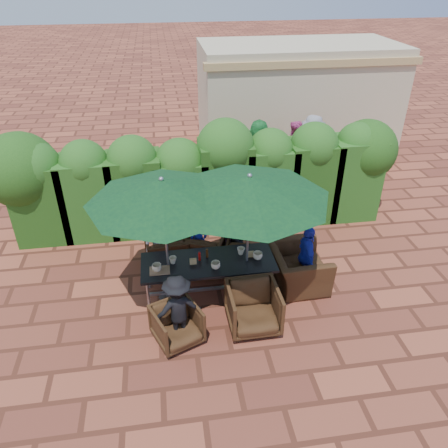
{
  "coord_description": "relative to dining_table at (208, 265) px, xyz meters",
  "views": [
    {
      "loc": [
        -0.85,
        -6.47,
        5.39
      ],
      "look_at": [
        0.18,
        0.4,
        1.13
      ],
      "focal_mm": 35.0,
      "sensor_mm": 36.0,
      "label": 1
    }
  ],
  "objects": [
    {
      "name": "ground",
      "position": [
        0.19,
        0.21,
        -0.68
      ],
      "size": [
        80.0,
        80.0,
        0.0
      ],
      "primitive_type": "plane",
      "color": "brown",
      "rests_on": "ground"
    },
    {
      "name": "cup_e",
      "position": [
        0.89,
        -0.05,
        0.14
      ],
      "size": [
        0.17,
        0.17,
        0.14
      ],
      "primitive_type": "imported",
      "color": "beige",
      "rests_on": "dining_table"
    },
    {
      "name": "cup_c",
      "position": [
        0.1,
        -0.22,
        0.14
      ],
      "size": [
        0.17,
        0.17,
        0.13
      ],
      "primitive_type": "imported",
      "color": "beige",
      "rests_on": "dining_table"
    },
    {
      "name": "serving_tray",
      "position": [
        -0.86,
        -0.15,
        0.08
      ],
      "size": [
        0.35,
        0.25,
        0.02
      ],
      "primitive_type": "cube",
      "color": "#926747",
      "rests_on": "dining_table"
    },
    {
      "name": "chair_near_left",
      "position": [
        -0.64,
        -1.06,
        -0.31
      ],
      "size": [
        0.9,
        0.88,
        0.72
      ],
      "primitive_type": "imported",
      "rotation": [
        0.0,
        0.0,
        0.4
      ],
      "color": "black",
      "rests_on": "ground"
    },
    {
      "name": "adult_end_right",
      "position": [
        1.85,
        0.04,
        -0.04
      ],
      "size": [
        0.4,
        0.75,
        1.26
      ],
      "primitive_type": "imported",
      "rotation": [
        0.0,
        0.0,
        1.53
      ],
      "color": "#1F2AAA",
      "rests_on": "ground"
    },
    {
      "name": "chair_end_right",
      "position": [
        1.71,
        0.07,
        -0.17
      ],
      "size": [
        0.78,
        1.17,
        1.01
      ],
      "primitive_type": "imported",
      "rotation": [
        0.0,
        0.0,
        1.6
      ],
      "color": "black",
      "rests_on": "ground"
    },
    {
      "name": "child_right",
      "position": [
        0.52,
        0.97,
        -0.3
      ],
      "size": [
        0.29,
        0.25,
        0.74
      ],
      "primitive_type": "imported",
      "rotation": [
        0.0,
        0.0,
        -0.14
      ],
      "color": "#814AA0",
      "rests_on": "ground"
    },
    {
      "name": "pedestrian_a",
      "position": [
        1.86,
        4.34,
        0.25
      ],
      "size": [
        1.81,
        0.9,
        1.85
      ],
      "primitive_type": "imported",
      "rotation": [
        0.0,
        0.0,
        2.97
      ],
      "color": "#25873B",
      "rests_on": "ground"
    },
    {
      "name": "pedestrian_c",
      "position": [
        3.41,
        4.62,
        0.23
      ],
      "size": [
        1.24,
        1.12,
        1.81
      ],
      "primitive_type": "imported",
      "rotation": [
        0.0,
        0.0,
        2.49
      ],
      "color": "gray",
      "rests_on": "ground"
    },
    {
      "name": "chair_far_right",
      "position": [
        0.84,
        0.85,
        -0.32
      ],
      "size": [
        0.86,
        0.83,
        0.72
      ],
      "primitive_type": "imported",
      "rotation": [
        0.0,
        0.0,
        2.86
      ],
      "color": "black",
      "rests_on": "ground"
    },
    {
      "name": "child_left",
      "position": [
        -0.52,
        1.0,
        -0.25
      ],
      "size": [
        0.34,
        0.29,
        0.85
      ],
      "primitive_type": "imported",
      "rotation": [
        0.0,
        0.0,
        0.15
      ],
      "color": "#C8468E",
      "rests_on": "ground"
    },
    {
      "name": "number_block_right",
      "position": [
        0.78,
        0.04,
        0.12
      ],
      "size": [
        0.12,
        0.06,
        0.1
      ],
      "primitive_type": "cube",
      "color": "tan",
      "rests_on": "dining_table"
    },
    {
      "name": "umbrella_left",
      "position": [
        -0.71,
        0.01,
        1.54
      ],
      "size": [
        2.52,
        2.52,
        2.46
      ],
      "color": "gray",
      "rests_on": "ground"
    },
    {
      "name": "ketchup_bottle",
      "position": [
        -0.15,
        0.06,
        0.16
      ],
      "size": [
        0.04,
        0.04,
        0.17
      ],
      "primitive_type": "cylinder",
      "color": "#B20C0A",
      "rests_on": "dining_table"
    },
    {
      "name": "adult_near_left",
      "position": [
        -0.61,
        -1.0,
        -0.06
      ],
      "size": [
        0.84,
        0.5,
        1.24
      ],
      "primitive_type": "imported",
      "rotation": [
        0.0,
        0.0,
        3.32
      ],
      "color": "black",
      "rests_on": "ground"
    },
    {
      "name": "umbrella_right",
      "position": [
        0.69,
        -0.07,
        1.54
      ],
      "size": [
        2.72,
        2.72,
        2.46
      ],
      "color": "gray",
      "rests_on": "ground"
    },
    {
      "name": "pedestrian_b",
      "position": [
        2.92,
        4.68,
        0.15
      ],
      "size": [
        0.93,
        0.84,
        1.65
      ],
      "primitive_type": "imported",
      "rotation": [
        0.0,
        0.0,
        3.72
      ],
      "color": "#C8468E",
      "rests_on": "ground"
    },
    {
      "name": "chair_near_right",
      "position": [
        0.64,
        -0.92,
        -0.24
      ],
      "size": [
        0.86,
        0.81,
        0.87
      ],
      "primitive_type": "imported",
      "rotation": [
        0.0,
        0.0,
        0.02
      ],
      "color": "black",
      "rests_on": "ground"
    },
    {
      "name": "chair_far_mid",
      "position": [
        0.05,
        0.97,
        -0.27
      ],
      "size": [
        1.02,
        0.99,
        0.82
      ],
      "primitive_type": "imported",
      "rotation": [
        0.0,
        0.0,
        2.75
      ],
      "color": "black",
      "rests_on": "ground"
    },
    {
      "name": "building",
      "position": [
        3.69,
        7.2,
        0.93
      ],
      "size": [
        6.2,
        3.08,
        3.2
      ],
      "color": "#C7B394",
      "rests_on": "ground"
    },
    {
      "name": "chair_far_left",
      "position": [
        -0.73,
        1.01,
        -0.27
      ],
      "size": [
        0.87,
        0.83,
        0.82
      ],
      "primitive_type": "imported",
      "rotation": [
        0.0,
        0.0,
        3.25
      ],
      "color": "black",
      "rests_on": "ground"
    },
    {
      "name": "hedge_wall",
      "position": [
        0.02,
        2.53,
        0.64
      ],
      "size": [
        9.1,
        1.6,
        2.52
      ],
      "color": "#153C10",
      "rests_on": "ground"
    },
    {
      "name": "number_block_left",
      "position": [
        -0.27,
        -0.02,
        0.12
      ],
      "size": [
        0.12,
        0.06,
        0.1
      ],
      "primitive_type": "cube",
      "color": "tan",
      "rests_on": "dining_table"
    },
    {
      "name": "adult_far_left",
      "position": [
        -0.83,
        0.89,
        0.02
      ],
      "size": [
        0.79,
        0.64,
        1.39
      ],
      "primitive_type": "imported",
      "rotation": [
        0.0,
        0.0,
        0.39
      ],
      "color": "silver",
      "rests_on": "ground"
    },
    {
      "name": "cup_d",
      "position": [
        0.62,
        0.14,
        0.14
      ],
      "size": [
        0.14,
        0.14,
        0.13
      ],
      "primitive_type": "imported",
      "color": "beige",
      "rests_on": "dining_table"
    },
    {
      "name": "sauce_bottle",
      "position": [
        -0.0,
        0.14,
        0.16
      ],
      "size": [
        0.04,
        0.04,
        0.17
      ],
      "primitive_type": "cylinder",
      "color": "#4C230C",
      "rests_on": "dining_table"
    },
    {
      "name": "cup_a",
      "position": [
        -0.91,
        -0.14,
        0.14
      ],
      "size": [
        0.17,
        0.17,
        0.13
      ],
      "primitive_type": "imported",
      "color": "beige",
      "rests_on": "dining_table"
    },
    {
      "name": "cup_b",
      "position": [
        -0.62,
        0.05,
        0.14
      ],
      "size": [
        0.13,
        0.13,
        0.13
      ],
      "primitive_type": "imported",
      "color": "beige",
      "rests_on": "dining_table"
    },
    {
      "name": "dining_table",
      "position": [
        0.0,
        0.0,
        0.0
      ],
      "size": [
        2.39,
        0.9,
        0.75
      ],
      "color": "black",
      "rests_on": "ground"
    },
    {
      "name": "adult_far_mid",
      "position": [
        -0.08,
        0.95,
        -0.09
      ],
      "size": [
        0.52,
        0.48,
        1.17
      ],
      "primitive_type": "imported",
      "rotation": [
        0.0,
        0.0,
        0.38
      ],
      "color": "#1F2AAA",
      "rests_on": "ground"
    },
    {
      "name": "adult_far_right",
      "position": [
        0.76,
        0.93,
        -0.07
      ],
      "size": [
        0.67,
        0.54,
        1.22
      ],
      "primitive_type": "imported",
      "rotation": [
        0.0,
        0.0,
        0.35
      ],
      "color": "black",
      "rests_on": "ground"
    }
  ]
}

